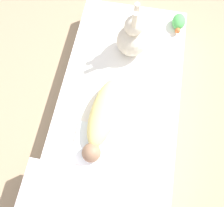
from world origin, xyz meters
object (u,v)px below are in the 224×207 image
object	(u,v)px
pillow	(56,200)
turtle_plush	(179,22)
swaddled_baby	(103,116)
bunny_plush	(132,38)

from	to	relation	value
pillow	turtle_plush	xyz separation A→B (m)	(-1.33, 0.57, -0.02)
pillow	turtle_plush	size ratio (longest dim) A/B	2.31
swaddled_baby	pillow	bearing A→B (deg)	-11.78
swaddled_baby	turtle_plush	world-z (taller)	swaddled_baby
bunny_plush	turtle_plush	size ratio (longest dim) A/B	2.41
swaddled_baby	pillow	distance (m)	0.53
bunny_plush	pillow	bearing A→B (deg)	-13.39
pillow	bunny_plush	xyz separation A→B (m)	(-1.06, 0.25, 0.08)
swaddled_baby	bunny_plush	world-z (taller)	bunny_plush
pillow	turtle_plush	bearing A→B (deg)	157.02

